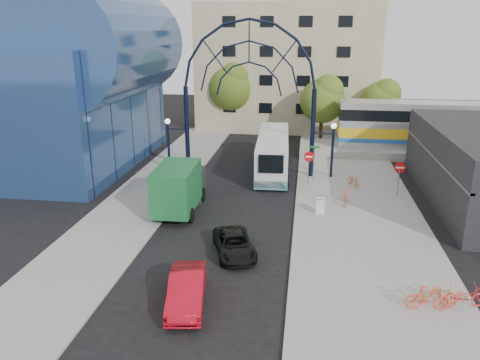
% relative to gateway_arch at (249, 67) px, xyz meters
% --- Properties ---
extents(ground, '(120.00, 120.00, 0.00)m').
position_rel_gateway_arch_xyz_m(ground, '(0.00, -14.00, -8.56)').
color(ground, black).
rests_on(ground, ground).
extents(sidewalk_east, '(8.00, 56.00, 0.12)m').
position_rel_gateway_arch_xyz_m(sidewalk_east, '(8.00, -10.00, -8.50)').
color(sidewalk_east, gray).
rests_on(sidewalk_east, ground).
extents(plaza_west, '(5.00, 50.00, 0.12)m').
position_rel_gateway_arch_xyz_m(plaza_west, '(-6.50, -8.00, -8.50)').
color(plaza_west, gray).
rests_on(plaza_west, ground).
extents(gateway_arch, '(13.64, 0.44, 12.10)m').
position_rel_gateway_arch_xyz_m(gateway_arch, '(0.00, 0.00, 0.00)').
color(gateway_arch, black).
rests_on(gateway_arch, ground).
extents(stop_sign, '(0.80, 0.07, 2.50)m').
position_rel_gateway_arch_xyz_m(stop_sign, '(4.80, -2.00, -6.56)').
color(stop_sign, slate).
rests_on(stop_sign, sidewalk_east).
extents(do_not_enter_sign, '(0.76, 0.07, 2.48)m').
position_rel_gateway_arch_xyz_m(do_not_enter_sign, '(11.00, -4.00, -6.58)').
color(do_not_enter_sign, slate).
rests_on(do_not_enter_sign, sidewalk_east).
extents(street_name_sign, '(0.70, 0.70, 2.80)m').
position_rel_gateway_arch_xyz_m(street_name_sign, '(5.20, -1.40, -6.43)').
color(street_name_sign, slate).
rests_on(street_name_sign, sidewalk_east).
extents(sandwich_board, '(0.55, 0.61, 0.99)m').
position_rel_gateway_arch_xyz_m(sandwich_board, '(5.60, -8.02, -7.81)').
color(sandwich_board, white).
rests_on(sandwich_board, sidewalk_east).
extents(transit_hall, '(16.50, 18.00, 14.50)m').
position_rel_gateway_arch_xyz_m(transit_hall, '(-15.30, 1.00, -1.86)').
color(transit_hall, navy).
rests_on(transit_hall, ground).
extents(commercial_block_east, '(6.00, 16.00, 5.00)m').
position_rel_gateway_arch_xyz_m(commercial_block_east, '(16.00, -4.00, -6.06)').
color(commercial_block_east, black).
rests_on(commercial_block_east, ground).
extents(apartment_block, '(20.00, 12.10, 14.00)m').
position_rel_gateway_arch_xyz_m(apartment_block, '(2.00, 20.97, -1.55)').
color(apartment_block, tan).
rests_on(apartment_block, ground).
extents(train_platform, '(32.00, 5.00, 0.80)m').
position_rel_gateway_arch_xyz_m(train_platform, '(20.00, 8.00, -8.16)').
color(train_platform, gray).
rests_on(train_platform, ground).
extents(train_car, '(25.10, 3.05, 4.20)m').
position_rel_gateway_arch_xyz_m(train_car, '(20.00, 8.00, -5.66)').
color(train_car, '#B7B7BC').
rests_on(train_car, train_platform).
extents(tree_north_a, '(4.48, 4.48, 7.00)m').
position_rel_gateway_arch_xyz_m(tree_north_a, '(6.12, 11.93, -3.95)').
color(tree_north_a, '#382314').
rests_on(tree_north_a, ground).
extents(tree_north_b, '(5.12, 5.12, 8.00)m').
position_rel_gateway_arch_xyz_m(tree_north_b, '(-3.88, 15.93, -3.29)').
color(tree_north_b, '#382314').
rests_on(tree_north_b, ground).
extents(tree_north_c, '(4.16, 4.16, 6.50)m').
position_rel_gateway_arch_xyz_m(tree_north_c, '(12.12, 13.93, -4.28)').
color(tree_north_c, '#382314').
rests_on(tree_north_c, ground).
extents(city_bus, '(3.00, 11.12, 3.02)m').
position_rel_gateway_arch_xyz_m(city_bus, '(1.88, 1.31, -6.98)').
color(city_bus, silver).
rests_on(city_bus, ground).
extents(green_truck, '(2.62, 6.41, 3.20)m').
position_rel_gateway_arch_xyz_m(green_truck, '(-3.42, -8.33, -6.96)').
color(green_truck, black).
rests_on(green_truck, ground).
extents(black_suv, '(3.07, 4.47, 1.13)m').
position_rel_gateway_arch_xyz_m(black_suv, '(1.03, -14.06, -7.99)').
color(black_suv, black).
rests_on(black_suv, ground).
extents(red_sedan, '(2.14, 4.42, 1.40)m').
position_rel_gateway_arch_xyz_m(red_sedan, '(-0.27, -18.99, -7.86)').
color(red_sedan, '#B60B1C').
rests_on(red_sedan, ground).
extents(bike_near_a, '(1.23, 1.88, 0.93)m').
position_rel_gateway_arch_xyz_m(bike_near_a, '(8.18, -2.07, -7.97)').
color(bike_near_a, '#CA6928').
rests_on(bike_near_a, sidewalk_east).
extents(bike_near_b, '(0.60, 1.82, 1.08)m').
position_rel_gateway_arch_xyz_m(bike_near_b, '(7.32, -5.90, -7.90)').
color(bike_near_b, '#FF5033').
rests_on(bike_near_b, sidewalk_east).
extents(bike_far_a, '(1.99, 1.05, 0.99)m').
position_rel_gateway_arch_xyz_m(bike_far_a, '(11.39, -17.72, -7.94)').
color(bike_far_a, '#EF352F').
rests_on(bike_far_a, sidewalk_east).
extents(bike_far_b, '(1.87, 0.65, 1.10)m').
position_rel_gateway_arch_xyz_m(bike_far_b, '(9.83, -18.13, -7.88)').
color(bike_far_b, '#DC442C').
rests_on(bike_far_b, sidewalk_east).
extents(bike_far_c, '(1.63, 1.02, 0.81)m').
position_rel_gateway_arch_xyz_m(bike_far_c, '(10.48, -17.34, -8.03)').
color(bike_far_c, orange).
rests_on(bike_far_c, sidewalk_east).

